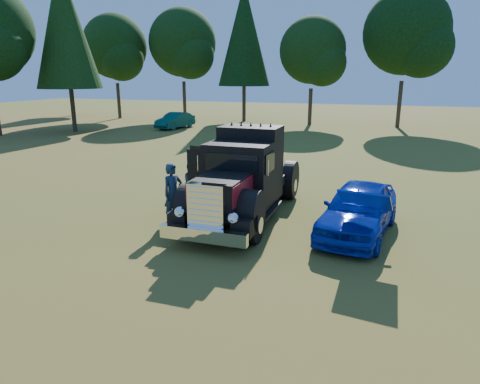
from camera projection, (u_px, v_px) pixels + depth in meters
name	position (u px, v px, depth m)	size (l,w,h in m)	color
ground	(270.00, 233.00, 13.12)	(120.00, 120.00, 0.00)	#435E1B
treeline	(315.00, 39.00, 36.92)	(72.10, 24.04, 13.84)	#2D2116
diamond_t_truck	(242.00, 181.00, 14.29)	(3.38, 7.16, 3.00)	black
hotrod_coupe	(359.00, 209.00, 12.90)	(2.47, 4.81, 1.89)	#0712A8
spectator_near	(173.00, 194.00, 13.82)	(0.72, 0.47, 1.98)	#21294D
spectator_far	(192.00, 183.00, 15.97)	(0.75, 0.59, 1.55)	#1D2244
distant_teal_car	(175.00, 120.00, 38.31)	(1.50, 4.29, 1.41)	#09363B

